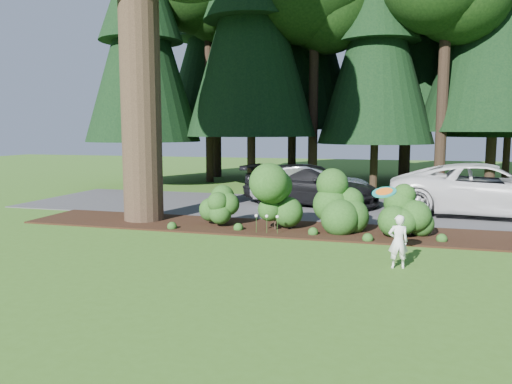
# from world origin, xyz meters

# --- Properties ---
(ground) EXTENTS (80.00, 80.00, 0.00)m
(ground) POSITION_xyz_m (0.00, 0.00, 0.00)
(ground) COLOR #37601B
(ground) RESTS_ON ground
(mulch_bed) EXTENTS (16.00, 2.50, 0.05)m
(mulch_bed) POSITION_xyz_m (0.00, 3.25, 0.03)
(mulch_bed) COLOR black
(mulch_bed) RESTS_ON ground
(driveway) EXTENTS (22.00, 6.00, 0.03)m
(driveway) POSITION_xyz_m (0.00, 7.50, 0.01)
(driveway) COLOR #38383A
(driveway) RESTS_ON ground
(shrub_row) EXTENTS (6.53, 1.60, 1.61)m
(shrub_row) POSITION_xyz_m (0.77, 3.14, 0.81)
(shrub_row) COLOR #1E4515
(shrub_row) RESTS_ON ground
(lily_cluster) EXTENTS (0.69, 0.09, 0.57)m
(lily_cluster) POSITION_xyz_m (-0.30, 2.40, 0.50)
(lily_cluster) COLOR #1E4515
(lily_cluster) RESTS_ON ground
(tree_wall) EXTENTS (25.66, 12.15, 17.09)m
(tree_wall) POSITION_xyz_m (0.25, 16.38, 9.50)
(tree_wall) COLOR black
(tree_wall) RESTS_ON ground
(car_silver_wagon) EXTENTS (4.69, 2.02, 1.50)m
(car_silver_wagon) POSITION_xyz_m (-0.05, 8.30, 0.78)
(car_silver_wagon) COLOR #A8A8AD
(car_silver_wagon) RESTS_ON driveway
(car_white_suv) EXTENTS (6.51, 3.43, 1.74)m
(car_white_suv) POSITION_xyz_m (6.06, 7.24, 0.90)
(car_white_suv) COLOR silver
(car_white_suv) RESTS_ON driveway
(car_dark_suv) EXTENTS (5.58, 3.14, 1.53)m
(car_dark_suv) POSITION_xyz_m (-0.07, 8.13, 0.79)
(car_dark_suv) COLOR black
(car_dark_suv) RESTS_ON driveway
(child) EXTENTS (0.46, 0.35, 1.13)m
(child) POSITION_xyz_m (3.18, -0.10, 0.57)
(child) COLOR white
(child) RESTS_ON ground
(frisbee) EXTENTS (0.52, 0.48, 0.25)m
(frisbee) POSITION_xyz_m (2.87, -0.21, 1.61)
(frisbee) COLOR #178379
(frisbee) RESTS_ON ground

